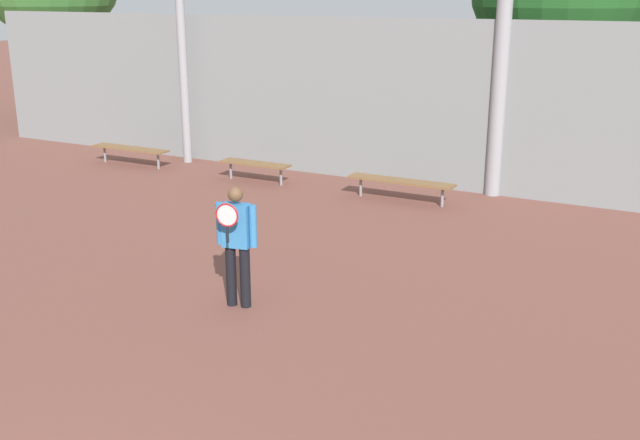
{
  "coord_description": "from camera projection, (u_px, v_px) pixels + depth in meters",
  "views": [
    {
      "loc": [
        4.06,
        -1.94,
        4.07
      ],
      "look_at": [
        -0.61,
        7.01,
        0.97
      ],
      "focal_mm": 42.0,
      "sensor_mm": 36.0,
      "label": 1
    }
  ],
  "objects": [
    {
      "name": "bench_adjacent_court",
      "position": [
        401.0,
        182.0,
        14.98
      ],
      "size": [
        2.2,
        0.4,
        0.44
      ],
      "color": "brown",
      "rests_on": "ground_plane"
    },
    {
      "name": "bench_by_gate",
      "position": [
        255.0,
        164.0,
        16.5
      ],
      "size": [
        1.64,
        0.4,
        0.44
      ],
      "color": "brown",
      "rests_on": "ground_plane"
    },
    {
      "name": "tennis_player",
      "position": [
        237.0,
        240.0,
        9.81
      ],
      "size": [
        0.56,
        0.45,
        1.66
      ],
      "rotation": [
        0.0,
        0.0,
        0.18
      ],
      "color": "black",
      "rests_on": "ground_plane"
    },
    {
      "name": "bench_courtside_far",
      "position": [
        130.0,
        149.0,
        18.07
      ],
      "size": [
        2.09,
        0.4,
        0.44
      ],
      "color": "brown",
      "rests_on": "ground_plane"
    },
    {
      "name": "back_fence",
      "position": [
        484.0,
        109.0,
        15.2
      ],
      "size": [
        27.21,
        0.06,
        3.53
      ],
      "color": "gray",
      "rests_on": "ground_plane"
    }
  ]
}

